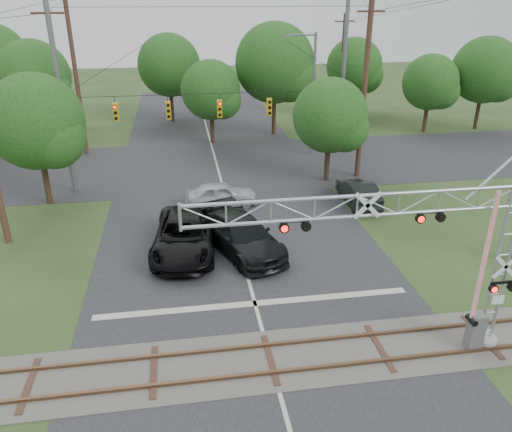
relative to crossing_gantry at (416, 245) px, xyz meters
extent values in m
plane|color=#2B3E1C|center=(-4.63, -1.64, -4.35)|extent=(160.00, 160.00, 0.00)
cube|color=#242426|center=(-4.63, 8.36, -4.34)|extent=(14.00, 90.00, 0.02)
cube|color=#242426|center=(-4.63, 22.36, -4.34)|extent=(90.00, 12.00, 0.02)
cube|color=#544F49|center=(-4.63, 0.36, -4.33)|extent=(90.00, 3.20, 0.05)
cube|color=brown|center=(-4.63, -0.36, -4.26)|extent=(90.00, 0.12, 0.14)
cube|color=brown|center=(-4.63, 1.08, -4.26)|extent=(90.00, 0.12, 0.14)
cylinder|color=#999A94|center=(3.25, 0.06, -4.20)|extent=(0.87, 0.87, 0.29)
cube|color=silver|center=(3.20, -0.23, -2.27)|extent=(0.43, 0.03, 0.34)
cube|color=slate|center=(2.67, -0.14, -3.62)|extent=(0.53, 0.43, 1.45)
cube|color=red|center=(2.42, -0.14, -0.68)|extent=(0.14, 0.09, 4.83)
cylinder|color=slate|center=(-14.13, 18.36, 1.40)|extent=(0.32, 0.32, 11.50)
cylinder|color=#462A20|center=(4.87, 18.36, 1.40)|extent=(0.36, 0.36, 11.50)
cylinder|color=black|center=(-4.63, 18.36, 1.64)|extent=(19.00, 0.03, 0.03)
cube|color=gold|center=(-11.03, 18.36, 0.69)|extent=(0.30, 0.30, 1.10)
cube|color=gold|center=(-7.83, 18.36, 0.69)|extent=(0.30, 0.30, 1.10)
cube|color=gold|center=(-4.63, 18.36, 0.69)|extent=(0.30, 0.30, 1.10)
cube|color=gold|center=(-1.43, 18.36, 0.69)|extent=(0.30, 0.30, 1.10)
cube|color=gold|center=(1.77, 18.36, 0.69)|extent=(0.30, 0.30, 1.10)
imported|color=black|center=(-7.31, 8.94, -3.46)|extent=(3.58, 6.64, 1.77)
imported|color=black|center=(-4.54, 8.56, -3.48)|extent=(4.42, 6.48, 1.74)
imported|color=#B5BABE|center=(-5.00, 14.50, -3.62)|extent=(4.37, 1.95, 1.46)
imported|color=black|center=(3.21, 13.54, -3.62)|extent=(1.62, 4.48, 1.47)
cylinder|color=slate|center=(3.01, 24.03, 0.23)|extent=(0.20, 0.20, 9.17)
cylinder|color=slate|center=(1.99, 24.03, 4.61)|extent=(2.04, 0.12, 0.12)
cube|color=slate|center=(0.97, 24.03, 4.56)|extent=(0.61, 0.25, 0.15)
cylinder|color=#462A20|center=(-14.64, 26.88, 1.72)|extent=(0.34, 0.34, 12.14)
cylinder|color=slate|center=(6.37, 27.25, 2.36)|extent=(0.34, 0.34, 13.42)
cylinder|color=#462A20|center=(8.82, 35.08, 0.66)|extent=(0.34, 0.34, 10.02)
cube|color=#462A20|center=(8.82, 35.08, 4.97)|extent=(2.00, 0.12, 0.12)
cylinder|color=#382719|center=(-24.07, 38.66, -2.20)|extent=(0.36, 0.36, 4.30)
cylinder|color=#382719|center=(-18.78, 31.06, -2.41)|extent=(0.36, 0.36, 3.88)
sphere|color=#164D18|center=(-18.78, 31.06, 1.11)|extent=(5.99, 5.99, 5.99)
cylinder|color=#382719|center=(-15.32, 16.53, -2.57)|extent=(0.36, 0.36, 3.57)
sphere|color=#164D18|center=(-15.32, 16.53, 0.67)|extent=(5.51, 5.51, 5.51)
cylinder|color=#382719|center=(-7.80, 36.99, -2.42)|extent=(0.36, 0.36, 3.86)
sphere|color=#164D18|center=(-7.80, 36.99, 1.08)|extent=(5.96, 5.96, 5.96)
cylinder|color=#382719|center=(-4.46, 28.47, -2.77)|extent=(0.36, 0.36, 3.17)
sphere|color=#164D18|center=(-4.46, 28.47, 0.11)|extent=(4.89, 4.89, 4.89)
cylinder|color=#382719|center=(1.25, 30.50, -2.14)|extent=(0.36, 0.36, 4.43)
sphere|color=#164D18|center=(1.25, 30.50, 1.89)|extent=(6.84, 6.84, 6.84)
cylinder|color=#382719|center=(2.50, 17.89, -2.77)|extent=(0.36, 0.36, 3.16)
sphere|color=#164D18|center=(2.50, 17.89, 0.10)|extent=(4.88, 4.88, 4.88)
cylinder|color=#382719|center=(10.55, 36.39, -2.55)|extent=(0.36, 0.36, 3.60)
sphere|color=#164D18|center=(10.55, 36.39, 0.72)|extent=(5.56, 5.56, 5.56)
cylinder|color=#382719|center=(15.17, 29.21, -2.76)|extent=(0.36, 0.36, 3.18)
sphere|color=#164D18|center=(15.17, 29.21, 0.13)|extent=(4.91, 4.91, 4.91)
cylinder|color=#382719|center=(20.44, 29.45, -2.44)|extent=(0.36, 0.36, 3.83)
sphere|color=#164D18|center=(20.44, 29.45, 1.04)|extent=(5.91, 5.91, 5.91)
camera|label=1|loc=(-7.28, -13.21, 7.34)|focal=35.00mm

